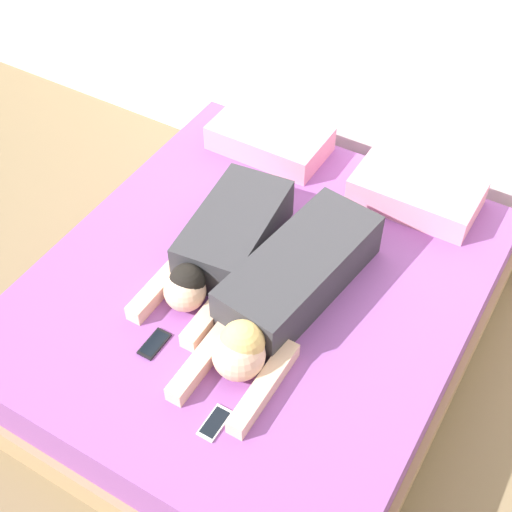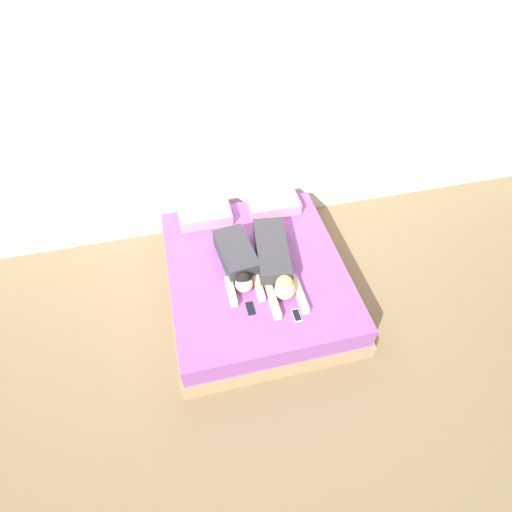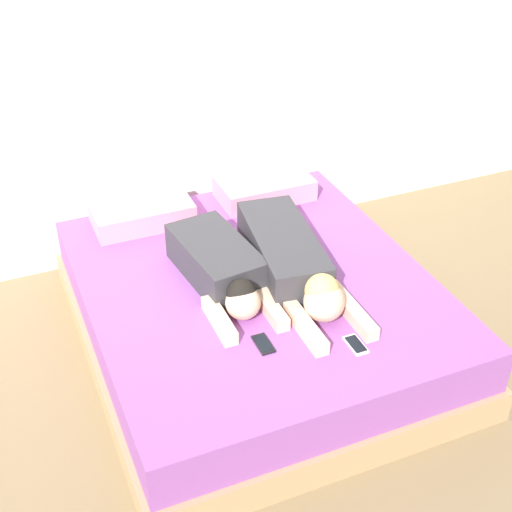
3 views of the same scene
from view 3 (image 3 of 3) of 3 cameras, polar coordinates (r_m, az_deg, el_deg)
The scene contains 9 objects.
ground_plane at distance 4.03m, azimuth -0.00°, elevation -6.82°, with size 12.00×12.00×0.00m, color #7F6B4C.
wall_back at distance 4.38m, azimuth -6.25°, elevation 15.99°, with size 12.00×0.06×2.60m.
bed at distance 3.90m, azimuth -0.00°, elevation -4.48°, with size 1.82×2.06×0.43m.
pillow_head_left at distance 4.28m, azimuth -9.11°, elevation 3.43°, with size 0.58×0.34×0.13m.
pillow_head_right at distance 4.49m, azimuth 0.68°, elevation 5.45°, with size 0.58×0.34×0.13m.
person_left at distance 3.68m, azimuth -2.75°, elevation -1.05°, with size 0.38×0.89×0.20m.
person_right at distance 3.72m, azimuth 2.95°, elevation -0.53°, with size 0.41×1.14×0.23m.
cell_phone_left at distance 3.35m, azimuth 0.59°, elevation -7.05°, with size 0.07×0.14×0.01m.
cell_phone_right at distance 3.38m, azimuth 7.98°, elevation -7.04°, with size 0.07×0.14×0.01m.
Camera 3 is at (-1.19, -2.82, 2.62)m, focal length 50.00 mm.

